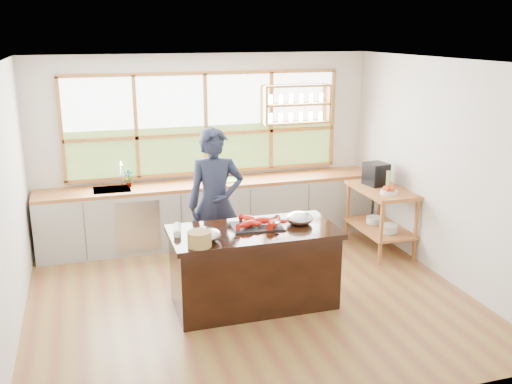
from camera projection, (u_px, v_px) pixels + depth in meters
name	position (u px, v px, depth m)	size (l,w,h in m)	color
ground_plane	(249.00, 296.00, 6.70)	(5.00, 5.00, 0.00)	olive
room_shell	(238.00, 142.00, 6.70)	(5.02, 4.52, 2.71)	beige
back_counter	(211.00, 211.00, 8.36)	(4.90, 0.63, 0.90)	#A6A59D
right_shelf_unit	(381.00, 209.00, 7.97)	(0.62, 1.10, 0.90)	#AB5E2E
island	(254.00, 267.00, 6.39)	(1.85, 0.90, 0.90)	black
cook	(216.00, 204.00, 7.02)	(0.69, 0.45, 1.90)	#1B2136
potted_plant	(129.00, 178.00, 7.94)	(0.13, 0.09, 0.25)	slate
cutting_board	(223.00, 180.00, 8.29)	(0.40, 0.30, 0.01)	#6EC241
espresso_machine	(376.00, 174.00, 8.03)	(0.28, 0.30, 0.32)	black
wine_bottle	(388.00, 180.00, 7.81)	(0.07, 0.07, 0.26)	#9BBB62
fruit_bowl	(389.00, 191.00, 7.62)	(0.23, 0.23, 0.11)	silver
slate_board	(257.00, 226.00, 6.35)	(0.55, 0.40, 0.02)	black
lobster_pile	(259.00, 222.00, 6.34)	(0.52, 0.44, 0.08)	red
mixing_bowl_left	(206.00, 235.00, 5.92)	(0.30, 0.30, 0.15)	#B6BABE
mixing_bowl_right	(299.00, 218.00, 6.44)	(0.31, 0.31, 0.15)	#B6BABE
wine_glass	(277.00, 220.00, 6.09)	(0.08, 0.08, 0.22)	white
wicker_basket	(199.00, 239.00, 5.77)	(0.25, 0.25, 0.16)	#9F8846
parchment_roll	(177.00, 230.00, 6.15)	(0.08, 0.08, 0.30)	silver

